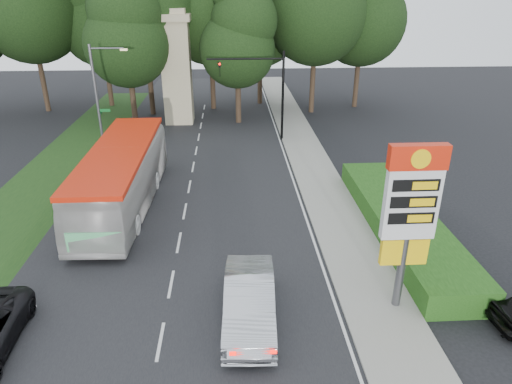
{
  "coord_description": "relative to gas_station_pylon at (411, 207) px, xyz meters",
  "views": [
    {
      "loc": [
        2.74,
        -12.49,
        11.8
      ],
      "look_at": [
        3.95,
        8.62,
        2.2
      ],
      "focal_mm": 32.0,
      "sensor_mm": 36.0,
      "label": 1
    }
  ],
  "objects": [
    {
      "name": "gas_station_pylon",
      "position": [
        0.0,
        0.0,
        0.0
      ],
      "size": [
        2.1,
        0.45,
        6.85
      ],
      "color": "#59595E",
      "rests_on": "ground"
    },
    {
      "name": "road_surface",
      "position": [
        -9.2,
        10.01,
        -4.44
      ],
      "size": [
        14.0,
        80.0,
        0.02
      ],
      "primitive_type": "cube",
      "color": "black",
      "rests_on": "ground"
    },
    {
      "name": "ground",
      "position": [
        -9.2,
        -1.99,
        -4.45
      ],
      "size": [
        120.0,
        120.0,
        0.0
      ],
      "primitive_type": "plane",
      "color": "black",
      "rests_on": "ground"
    },
    {
      "name": "traffic_signal_mast",
      "position": [
        -3.52,
        22.0,
        0.22
      ],
      "size": [
        6.1,
        0.35,
        7.2
      ],
      "color": "black",
      "rests_on": "ground"
    },
    {
      "name": "streetlight_signs",
      "position": [
        -16.19,
        20.01,
        -0.01
      ],
      "size": [
        2.75,
        0.98,
        8.0
      ],
      "color": "#59595E",
      "rests_on": "ground"
    },
    {
      "name": "hedge",
      "position": [
        2.3,
        6.01,
        -3.85
      ],
      "size": [
        3.0,
        14.0,
        1.2
      ],
      "primitive_type": "cube",
      "color": "#1D4412",
      "rests_on": "ground"
    },
    {
      "name": "tree_east_near",
      "position": [
        -3.2,
        35.01,
        5.23
      ],
      "size": [
        8.12,
        8.12,
        15.95
      ],
      "color": "#2D2116",
      "rests_on": "ground"
    },
    {
      "name": "tree_monument_right",
      "position": [
        -5.7,
        27.51,
        3.56
      ],
      "size": [
        6.72,
        6.72,
        13.2
      ],
      "color": "#2D2116",
      "rests_on": "ground"
    },
    {
      "name": "sedan_silver",
      "position": [
        -5.91,
        -0.48,
        -3.56
      ],
      "size": [
        2.12,
        5.49,
        1.78
      ],
      "primitive_type": "imported",
      "rotation": [
        0.0,
        0.0,
        -0.04
      ],
      "color": "#B5B8BE",
      "rests_on": "ground"
    },
    {
      "name": "monument",
      "position": [
        -11.2,
        28.01,
        0.66
      ],
      "size": [
        3.0,
        3.0,
        10.05
      ],
      "color": "tan",
      "rests_on": "ground"
    },
    {
      "name": "tree_monument_left",
      "position": [
        -15.2,
        27.01,
        4.23
      ],
      "size": [
        7.28,
        7.28,
        14.3
      ],
      "color": "#2D2116",
      "rests_on": "ground"
    },
    {
      "name": "sidewalk_right",
      "position": [
        -0.7,
        10.01,
        -4.39
      ],
      "size": [
        3.0,
        80.0,
        0.12
      ],
      "primitive_type": "cube",
      "color": "gray",
      "rests_on": "ground"
    },
    {
      "name": "transit_bus",
      "position": [
        -12.7,
        9.91,
        -2.67
      ],
      "size": [
        3.38,
        12.87,
        3.56
      ],
      "primitive_type": "imported",
      "rotation": [
        0.0,
        0.0,
        -0.03
      ],
      "color": "silver",
      "rests_on": "ground"
    },
    {
      "name": "tree_west_near",
      "position": [
        -19.2,
        35.01,
        5.57
      ],
      "size": [
        8.4,
        8.4,
        16.5
      ],
      "color": "#2D2116",
      "rests_on": "ground"
    },
    {
      "name": "grass_verge_left",
      "position": [
        -18.7,
        16.01,
        -4.44
      ],
      "size": [
        5.0,
        50.0,
        0.02
      ],
      "primitive_type": "cube",
      "color": "#193814",
      "rests_on": "ground"
    },
    {
      "name": "tree_far_east",
      "position": [
        6.8,
        33.01,
        5.9
      ],
      "size": [
        8.68,
        8.68,
        17.05
      ],
      "color": "#2D2116",
      "rests_on": "ground"
    }
  ]
}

